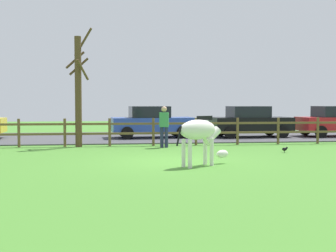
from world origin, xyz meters
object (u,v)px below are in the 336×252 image
at_px(visitor_near_fence, 164,125).
at_px(crow_on_grass, 285,149).
at_px(zebra, 200,133).
at_px(parked_car_black, 250,121).
at_px(bare_tree, 78,88).
at_px(parked_car_blue, 152,122).

bearing_deg(visitor_near_fence, crow_on_grass, -29.68).
xyz_separation_m(crow_on_grass, visitor_near_fence, (-4.08, 2.33, 0.78)).
relative_size(zebra, visitor_near_fence, 1.06).
distance_m(zebra, visitor_near_fence, 5.28).
bearing_deg(crow_on_grass, visitor_near_fence, 150.32).
distance_m(zebra, crow_on_grass, 4.78).
xyz_separation_m(crow_on_grass, parked_car_black, (0.82, 6.54, 0.72)).
bearing_deg(bare_tree, parked_car_black, 22.65).
height_order(parked_car_blue, parked_car_black, same).
relative_size(bare_tree, parked_car_black, 1.19).
bearing_deg(visitor_near_fence, parked_car_black, 40.69).
relative_size(parked_car_blue, visitor_near_fence, 2.51).
height_order(zebra, crow_on_grass, zebra).
xyz_separation_m(parked_car_blue, parked_car_black, (4.99, -0.28, 0.00)).
distance_m(parked_car_black, visitor_near_fence, 6.46).
xyz_separation_m(bare_tree, crow_on_grass, (7.47, -3.08, -2.24)).
bearing_deg(zebra, bare_tree, 122.15).
bearing_deg(visitor_near_fence, bare_tree, 167.48).
bearing_deg(zebra, crow_on_grass, 38.51).
height_order(bare_tree, crow_on_grass, bare_tree).
bearing_deg(parked_car_black, visitor_near_fence, -139.31).
xyz_separation_m(bare_tree, zebra, (3.78, -6.01, -1.44)).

